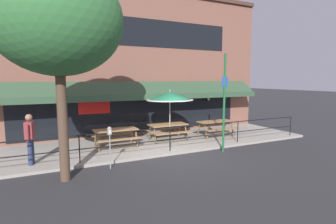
{
  "coord_description": "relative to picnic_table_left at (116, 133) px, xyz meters",
  "views": [
    {
      "loc": [
        -4.52,
        -8.86,
        2.95
      ],
      "look_at": [
        0.54,
        1.6,
        1.5
      ],
      "focal_mm": 28.0,
      "sensor_mm": 36.0,
      "label": 1
    }
  ],
  "objects": [
    {
      "name": "picnic_table_centre",
      "position": [
        2.55,
        0.21,
        0.0
      ],
      "size": [
        1.8,
        1.42,
        0.76
      ],
      "color": "#997047",
      "rests_on": "patio_deck"
    },
    {
      "name": "patio_umbrella_centre",
      "position": [
        2.55,
        0.02,
        1.47
      ],
      "size": [
        2.14,
        2.14,
        2.38
      ],
      "color": "#B7B2A8",
      "rests_on": "patio_deck"
    },
    {
      "name": "picnic_table_left",
      "position": [
        0.0,
        0.0,
        0.0
      ],
      "size": [
        1.8,
        1.42,
        0.76
      ],
      "color": "#997047",
      "rests_on": "patio_deck"
    },
    {
      "name": "pedestrian_walking",
      "position": [
        -3.16,
        -1.01,
        0.35
      ],
      "size": [
        0.32,
        0.61,
        1.71
      ],
      "color": "navy",
      "rests_on": "patio_deck"
    },
    {
      "name": "street_sign_pole",
      "position": [
        3.83,
        -2.3,
        1.33
      ],
      "size": [
        0.28,
        0.09,
        3.97
      ],
      "color": "#1E6033",
      "rests_on": "ground"
    },
    {
      "name": "ground_plane",
      "position": [
        1.78,
        -1.85,
        -0.71
      ],
      "size": [
        120.0,
        120.0,
        0.0
      ],
      "primitive_type": "plane",
      "color": "#2D2D30"
    },
    {
      "name": "patio_deck",
      "position": [
        1.78,
        0.15,
        -0.66
      ],
      "size": [
        15.0,
        4.0,
        0.1
      ],
      "primitive_type": "cube",
      "color": "#9E998E",
      "rests_on": "ground"
    },
    {
      "name": "picnic_table_right",
      "position": [
        5.09,
        -0.06,
        0.0
      ],
      "size": [
        1.8,
        1.42,
        0.76
      ],
      "color": "#997047",
      "rests_on": "patio_deck"
    },
    {
      "name": "street_tree_curbside",
      "position": [
        -2.14,
        -2.82,
        4.04
      ],
      "size": [
        3.6,
        3.24,
        6.63
      ],
      "color": "brown",
      "rests_on": "ground"
    },
    {
      "name": "parking_meter_near",
      "position": [
        -0.81,
        -2.32,
        0.44
      ],
      "size": [
        0.15,
        0.16,
        1.42
      ],
      "color": "gray",
      "rests_on": "ground"
    },
    {
      "name": "patio_railing",
      "position": [
        1.78,
        -1.55,
        0.09
      ],
      "size": [
        13.84,
        0.04,
        0.97
      ],
      "color": "black",
      "rests_on": "patio_deck"
    },
    {
      "name": "restaurant_building",
      "position": [
        1.78,
        2.37,
        3.06
      ],
      "size": [
        15.0,
        1.6,
        7.59
      ],
      "color": "brown",
      "rests_on": "ground"
    }
  ]
}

